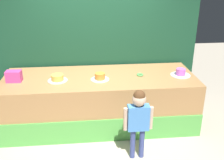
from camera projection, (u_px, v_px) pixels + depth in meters
ground_plane at (103, 141)px, 4.44m from camera, size 12.00×12.00×0.00m
stage_platform at (100, 100)px, 4.81m from camera, size 3.38×1.23×0.93m
curtain_backdrop at (97, 33)px, 5.04m from camera, size 3.92×0.08×3.09m
child_figure at (138, 116)px, 3.79m from camera, size 0.43×0.20×1.13m
pink_box at (14, 76)px, 4.40m from camera, size 0.25×0.16×0.19m
donut at (140, 75)px, 4.68m from camera, size 0.12×0.12×0.03m
cake_left at (57, 78)px, 4.45m from camera, size 0.34×0.34×0.11m
cake_center at (100, 77)px, 4.49m from camera, size 0.31×0.31×0.12m
cake_right at (181, 73)px, 4.67m from camera, size 0.35×0.35×0.12m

